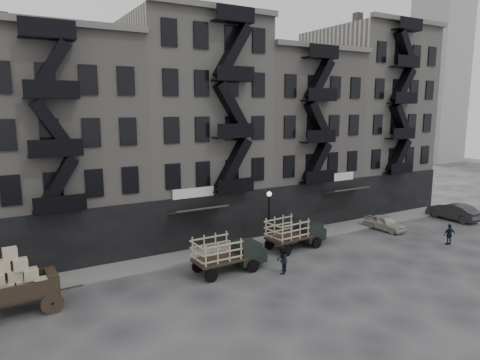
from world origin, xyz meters
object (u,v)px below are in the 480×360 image
wagon (14,278)px  car_far (453,211)px  stake_truck_west (228,251)px  pedestrian_mid (282,260)px  policeman (449,234)px  car_east (385,223)px  stake_truck_east (295,230)px

wagon → car_far: 36.21m
wagon → stake_truck_west: 11.98m
stake_truck_west → car_far: bearing=0.2°
pedestrian_mid → stake_truck_west: bearing=-79.5°
wagon → pedestrian_mid: 14.99m
stake_truck_west → pedestrian_mid: 3.44m
stake_truck_west → policeman: 17.56m
wagon → car_east: wagon is taller
stake_truck_east → policeman: size_ratio=3.10×
car_far → policeman: policeman is taller
stake_truck_east → pedestrian_mid: 5.10m
wagon → car_east: bearing=-0.1°
wagon → policeman: wagon is taller
stake_truck_east → car_east: size_ratio=1.36×
stake_truck_east → pedestrian_mid: bearing=-142.3°
wagon → policeman: bearing=-10.3°
stake_truck_east → pedestrian_mid: size_ratio=2.79×
wagon → stake_truck_east: bearing=1.1°
stake_truck_west → pedestrian_mid: bearing=-36.2°
wagon → pedestrian_mid: bearing=-11.5°
wagon → stake_truck_east: (18.46, 1.00, -0.54)m
stake_truck_west → car_east: bearing=4.0°
wagon → policeman: (29.11, -4.24, -1.12)m
car_far → policeman: size_ratio=2.95×
stake_truck_east → car_east: bearing=-5.7°
stake_truck_east → car_east: (9.52, -0.04, -0.76)m
stake_truck_east → policeman: stake_truck_east is taller
car_east → policeman: bearing=-82.4°
stake_truck_west → car_east: size_ratio=1.32×
car_east → pedestrian_mid: 13.66m
pedestrian_mid → policeman: pedestrian_mid is taller
stake_truck_west → car_east: 16.11m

